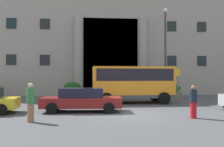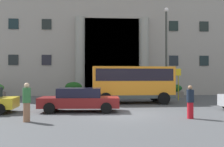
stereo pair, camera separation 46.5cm
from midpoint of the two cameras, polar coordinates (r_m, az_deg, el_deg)
name	(u,v)px [view 2 (the right image)]	position (r m, az deg, el deg)	size (l,w,h in m)	color
ground_plane	(126,115)	(13.64, 4.26, -9.60)	(80.00, 64.00, 0.12)	#47494D
office_building_facade	(109,24)	(31.55, -0.28, 11.26)	(34.11, 9.74, 17.16)	gray
orange_minibus	(132,82)	(19.09, 5.39, -1.85)	(6.13, 2.83, 2.79)	orange
bus_stop_sign	(178,81)	(22.14, 15.66, -1.61)	(0.44, 0.08, 2.73)	#9D9B16
hedge_planter_entrance_left	(175,91)	(24.92, 14.89, -3.97)	(1.42, 0.91, 1.26)	slate
hedge_planter_far_west	(74,90)	(24.35, -8.31, -3.78)	(1.72, 0.81, 1.51)	gray
parked_hatchback_near	(79,99)	(14.59, -6.61, -5.98)	(4.65, 2.05, 1.38)	maroon
motorcycle_far_end	(79,100)	(16.79, -6.83, -6.14)	(1.95, 0.55, 0.89)	black
pedestrian_man_crossing	(27,102)	(11.83, -18.03, -6.29)	(0.36, 0.36, 1.77)	#8E6046
pedestrian_man_red_shirt	(190,102)	(12.79, 18.62, -6.23)	(0.36, 0.36, 1.62)	red
lamppost_plaza_centre	(166,46)	(23.18, 12.99, 6.17)	(0.40, 0.40, 8.34)	#363A37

